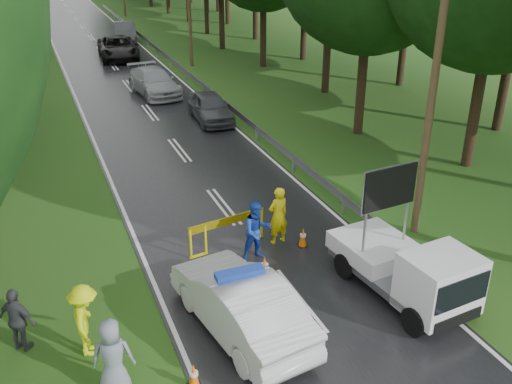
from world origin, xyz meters
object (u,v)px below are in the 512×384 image
barrier (227,225)px  queue_car_first (210,107)px  work_truck (410,269)px  queue_car_second (154,82)px  civilian (257,231)px  queue_car_third (118,48)px  police_sedan (240,303)px  queue_car_fourth (125,32)px  officer (278,216)px

barrier → queue_car_first: bearing=65.0°
work_truck → queue_car_second: 22.62m
civilian → queue_car_first: (2.79, 13.19, -0.23)m
queue_car_third → police_sedan: bearing=-90.9°
queue_car_second → police_sedan: bearing=-102.8°
police_sedan → civilian: size_ratio=2.64×
police_sedan → queue_car_fourth: size_ratio=1.02×
officer → queue_car_fourth: size_ratio=0.39×
police_sedan → queue_car_first: 16.70m
queue_car_first → queue_car_second: (-1.51, 6.00, 0.03)m
queue_car_first → queue_car_second: size_ratio=0.82×
work_truck → barrier: (-3.55, 4.28, -0.12)m
officer → queue_car_first: size_ratio=0.45×
queue_car_fourth → barrier: bearing=-87.7°
officer → civilian: size_ratio=1.00×
work_truck → barrier: bearing=123.7°
queue_car_second → barrier: bearing=-101.2°
police_sedan → queue_car_first: bearing=-114.6°
barrier → queue_car_first: 12.74m
work_truck → officer: 4.47m
officer → civilian: bearing=23.9°
police_sedan → barrier: bearing=-114.0°
civilian → queue_car_third: (0.99, 29.96, -0.14)m
queue_car_fourth → officer: bearing=-85.1°
queue_car_first → officer: bearing=-95.7°
officer → work_truck: bearing=106.0°
queue_car_third → barrier: bearing=-89.5°
police_sedan → queue_car_third: police_sedan is taller
queue_car_first → queue_car_second: queue_car_second is taller
officer → queue_car_second: (0.32, 18.54, -0.21)m
queue_car_first → queue_car_third: queue_car_third is taller
civilian → queue_car_fourth: (2.73, 36.67, -0.14)m
queue_car_second → queue_car_third: bearing=86.2°
work_truck → queue_car_third: 33.38m
police_sedan → queue_car_first: (4.41, 16.11, -0.08)m
queue_car_second → queue_car_third: 10.77m
queue_car_first → barrier: bearing=-102.9°
civilian → barrier: bearing=120.3°
barrier → queue_car_fourth: queue_car_fourth is taller
police_sedan → officer: size_ratio=2.63×
officer → queue_car_first: officer is taller
work_truck → civilian: bearing=125.1°
barrier → queue_car_second: queue_car_second is taller
officer → queue_car_third: size_ratio=0.33×
work_truck → barrier: size_ratio=1.74×
queue_car_first → queue_car_third: bearing=98.7°
queue_car_fourth → work_truck: bearing=-82.0°
civilian → queue_car_fourth: size_ratio=0.39×
work_truck → queue_car_fourth: work_truck is taller
queue_car_fourth → queue_car_second: bearing=-87.1°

